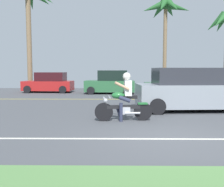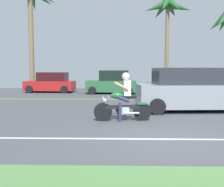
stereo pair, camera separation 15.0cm
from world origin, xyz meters
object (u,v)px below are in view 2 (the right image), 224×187
Objects in this scene: suv_nearby at (192,90)px; motorcyclist at (123,100)px; parked_car_2 at (173,85)px; palm_tree_0 at (168,10)px; parked_car_0 at (51,83)px; parked_car_1 at (112,83)px.

motorcyclist is at bearing -141.78° from suv_nearby.
suv_nearby is (2.98, 2.35, 0.19)m from motorcyclist.
parked_car_2 is (3.74, 9.94, -0.03)m from motorcyclist.
palm_tree_0 is (0.24, 3.94, 6.08)m from parked_car_2.
parked_car_0 is 4.89m from parked_car_1.
motorcyclist is 12.47m from parked_car_0.
motorcyclist is 3.80m from suv_nearby.
parked_car_0 is (-8.44, 8.87, -0.18)m from suv_nearby.
parked_car_0 is at bearing 169.06° from parked_car_1.
parked_car_1 is at bearing -10.94° from parked_car_0.
parked_car_1 is (-3.64, 7.94, -0.11)m from suv_nearby.
parked_car_1 is 4.41m from parked_car_2.
suv_nearby reaches higher than parked_car_0.
parked_car_1 is 8.37m from palm_tree_0.
palm_tree_0 reaches higher than parked_car_2.
parked_car_1 is at bearing 93.64° from motorcyclist.
palm_tree_0 reaches higher than motorcyclist.
parked_car_0 is at bearing 115.92° from motorcyclist.
motorcyclist is 0.53× the size of parked_car_2.
motorcyclist reaches higher than parked_car_0.
parked_car_0 is at bearing -164.25° from palm_tree_0.
palm_tree_0 reaches higher than suv_nearby.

